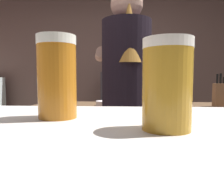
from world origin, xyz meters
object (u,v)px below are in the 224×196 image
pint_glass_far (55,77)px  bottle_vinegar (125,65)px  mixing_bowl (105,103)px  chefs_knife (157,106)px  pint_glass_near (167,85)px  knife_block (220,94)px  bottle_olive_oil (132,65)px  bartender (126,97)px

pint_glass_far → bottle_vinegar: size_ratio=0.58×
mixing_bowl → chefs_knife: size_ratio=0.69×
bottle_vinegar → pint_glass_far: bearing=-92.7°
chefs_knife → pint_glass_far: bearing=-128.2°
pint_glass_near → bottle_vinegar: (-0.05, 3.00, 0.21)m
chefs_knife → bottle_vinegar: bottle_vinegar is taller
knife_block → mixing_bowl: 0.99m
mixing_bowl → bottle_vinegar: bearing=83.1°
bottle_olive_oil → bottle_vinegar: bearing=129.9°
pint_glass_near → bottle_olive_oil: bottle_olive_oil is taller
knife_block → bottle_vinegar: 1.65m
pint_glass_near → bottle_vinegar: 3.01m
mixing_bowl → pint_glass_far: bearing=-88.7°
knife_block → pint_glass_far: bearing=-122.0°
pint_glass_far → bottle_olive_oil: (0.24, 2.79, 0.19)m
bottle_vinegar → bottle_olive_oil: (0.11, -0.13, -0.01)m
knife_block → chefs_knife: size_ratio=1.19×
bartender → bottle_olive_oil: 1.69m
chefs_knife → bottle_vinegar: (-0.29, 1.38, 0.44)m
knife_block → pint_glass_far: 1.80m
pint_glass_near → bottle_olive_oil: bearing=88.9°
bartender → bottle_vinegar: bearing=-8.3°
knife_block → pint_glass_near: 1.78m
pint_glass_near → pint_glass_far: pint_glass_far is taller
bartender → mixing_bowl: bartender is taller
bottle_vinegar → mixing_bowl: bearing=-96.9°
knife_block → mixing_bowl: bearing=-179.5°
mixing_bowl → chefs_knife: bearing=3.2°
pint_glass_far → bottle_vinegar: bottle_vinegar is taller
mixing_bowl → knife_block: bearing=0.5°
chefs_knife → pint_glass_far: pint_glass_far is taller
mixing_bowl → pint_glass_near: bearing=-82.0°
bartender → chefs_knife: 0.50m
bartender → bottle_olive_oil: bartender is taller
chefs_knife → bottle_olive_oil: bearing=75.5°
bartender → bottle_vinegar: 1.81m
mixing_bowl → bottle_vinegar: 1.48m
bartender → pint_glass_near: (0.04, -1.22, 0.12)m
knife_block → chefs_knife: bearing=178.1°
bartender → chefs_knife: (0.28, 0.40, -0.11)m
mixing_bowl → pint_glass_far: size_ratio=1.08×
bartender → bottle_vinegar: (-0.01, 1.78, 0.33)m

